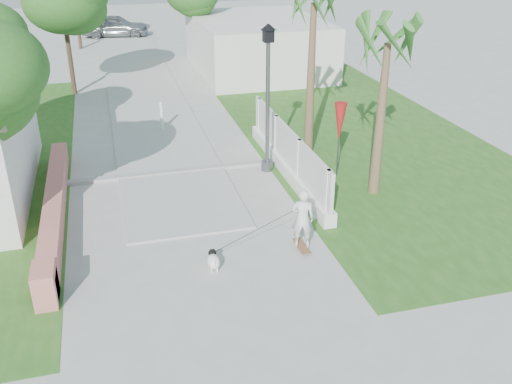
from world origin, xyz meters
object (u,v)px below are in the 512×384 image
object	(u,v)px
street_lamp	(268,94)
dog	(213,260)
bollard	(162,116)
skateboarder	(281,224)
parked_car	(115,26)
patio_umbrella	(340,123)

from	to	relation	value
street_lamp	dog	size ratio (longest dim) A/B	7.21
bollard	dog	bearing A→B (deg)	-89.96
bollard	skateboarder	bearing A→B (deg)	-79.91
parked_car	dog	bearing A→B (deg)	-167.94
street_lamp	skateboarder	bearing A→B (deg)	-102.58
street_lamp	dog	world-z (taller)	street_lamp
street_lamp	parked_car	bearing A→B (deg)	98.32
street_lamp	skateboarder	distance (m)	5.13
street_lamp	parked_car	xyz separation A→B (m)	(-3.48, 23.78, -1.71)
bollard	patio_umbrella	bearing A→B (deg)	-50.09
skateboarder	parked_car	distance (m)	28.62
bollard	parked_car	world-z (taller)	parked_car
bollard	patio_umbrella	distance (m)	7.25
street_lamp	dog	bearing A→B (deg)	-118.25
patio_umbrella	parked_car	size ratio (longest dim) A/B	0.55
street_lamp	patio_umbrella	xyz separation A→B (m)	(1.90, -1.00, -0.74)
bollard	patio_umbrella	world-z (taller)	patio_umbrella
skateboarder	dog	size ratio (longest dim) A/B	4.04
bollard	parked_car	bearing A→B (deg)	92.32
patio_umbrella	skateboarder	distance (m)	4.86
dog	bollard	bearing A→B (deg)	94.05
bollard	dog	distance (m)	9.52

